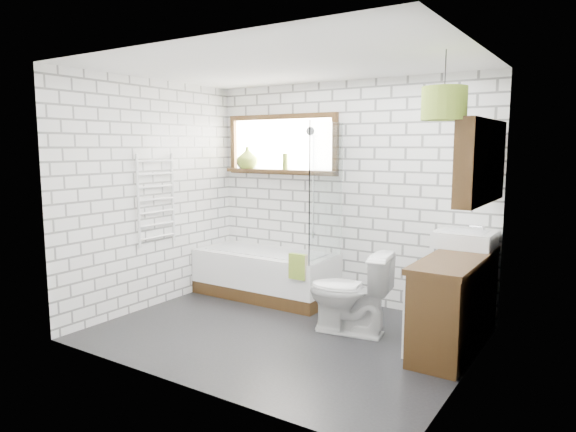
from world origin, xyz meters
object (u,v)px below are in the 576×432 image
Objects in this scene: bathtub at (265,274)px; toilet at (349,292)px; vanity at (455,302)px; pendant at (444,103)px; basin at (465,239)px.

toilet reaches higher than bathtub.
pendant reaches higher than vanity.
toilet is 2.34× the size of pendant.
pendant is (0.04, -1.00, 1.20)m from basin.
pendant is (0.92, -0.32, 1.70)m from toilet.
basin is at bearing 92.32° from pendant.
bathtub is 2.35m from vanity.
pendant reaches higher than toilet.
bathtub is 1.17× the size of vanity.
vanity is 0.69m from basin.
toilet is 1.96m from pendant.
toilet is at bearing 161.15° from pendant.
pendant is (2.30, -0.87, 1.83)m from bathtub.
vanity is 1.79× the size of toilet.
vanity is 0.97m from toilet.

